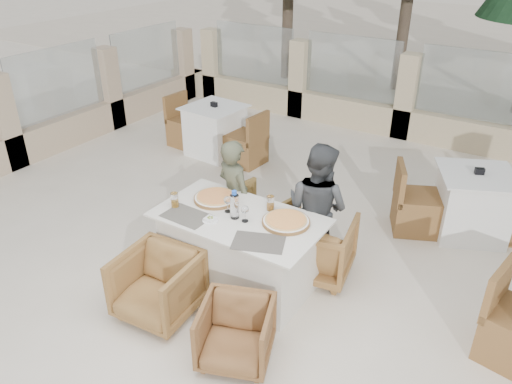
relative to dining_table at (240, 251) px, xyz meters
The scene contains 23 objects.
ground 0.40m from the dining_table, 19.55° to the right, with size 80.00×80.00×0.00m, color beige.
sand_patch 13.97m from the dining_table, 89.55° to the left, with size 30.00×16.00×0.01m, color beige.
perimeter_wall_far 4.78m from the dining_table, 88.69° to the left, with size 10.00×0.34×1.60m, color beige, non-canonical shape.
perimeter_wall_left 4.65m from the dining_table, 161.59° to the left, with size 0.34×7.00×1.60m, color tan, non-canonical shape.
dining_table is the anchor object (origin of this frame).
placemat_near_left 0.63m from the dining_table, 149.11° to the right, with size 0.45×0.30×0.00m, color #5C584F.
placemat_near_right 0.61m from the dining_table, 34.49° to the right, with size 0.45×0.30×0.00m, color #544F48.
pizza_left 0.58m from the dining_table, 158.78° to the left, with size 0.44×0.44×0.06m, color #C6491B.
pizza_right 0.61m from the dining_table, 17.64° to the left, with size 0.44×0.44×0.06m, color orange.
water_bottle 0.53m from the dining_table, 124.34° to the right, with size 0.08×0.08×0.29m, color #C2E5FF.
wine_glass_centre 0.50m from the dining_table, behind, with size 0.08×0.08×0.18m, color silver, non-canonical shape.
wine_glass_near 0.49m from the dining_table, 20.69° to the right, with size 0.08×0.08×0.18m, color white, non-canonical shape.
beer_glass_left 0.80m from the dining_table, 164.59° to the right, with size 0.07×0.07×0.15m, color orange.
beer_glass_right 0.56m from the dining_table, 56.35° to the left, with size 0.07×0.07×0.15m, color #C5781B.
olive_dish 0.49m from the dining_table, 132.36° to the right, with size 0.11×0.11×0.04m, color silver, non-canonical shape.
armchair_far_left 0.70m from the dining_table, 111.12° to the left, with size 0.69×0.71×0.64m, color brown.
armchair_far_right 0.81m from the dining_table, 44.68° to the left, with size 0.68×0.70×0.64m, color olive.
armchair_near_left 0.86m from the dining_table, 116.22° to the right, with size 0.67×0.69×0.63m, color olive.
armchair_near_right 1.01m from the dining_table, 57.73° to the right, with size 0.57×0.59×0.54m, color brown.
diner_left 0.66m from the dining_table, 128.79° to the left, with size 0.47×0.31×1.30m, color #4B4E39.
diner_right 0.88m from the dining_table, 52.06° to the left, with size 0.68×0.53×1.40m, color #3E4144.
bg_table_a 3.27m from the dining_table, 130.78° to the left, with size 1.64×0.82×0.77m, color white, non-canonical shape.
bg_table_b 2.78m from the dining_table, 51.69° to the left, with size 1.64×0.82×0.77m, color white, non-canonical shape.
Camera 1 is at (2.19, -3.28, 3.20)m, focal length 35.00 mm.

